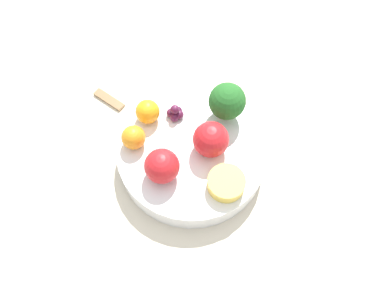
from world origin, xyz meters
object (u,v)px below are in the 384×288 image
object	(u,v)px
bowl	(192,153)
apple_red	(162,166)
orange_front	(133,137)
broccoli	(227,102)
spoon	(109,100)
small_cup	(226,183)
apple_green	(211,139)
orange_back	(148,112)
grape_cluster	(175,113)

from	to	relation	value
bowl	apple_red	distance (m)	0.08
bowl	orange_front	xyz separation A→B (m)	(-0.09, -0.03, 0.04)
apple_red	orange_front	world-z (taller)	apple_red
broccoli	spoon	xyz separation A→B (m)	(-0.22, -0.03, -0.08)
bowl	small_cup	size ratio (longest dim) A/B	4.27
bowl	apple_green	world-z (taller)	apple_green
broccoli	small_cup	xyz separation A→B (m)	(0.05, -0.12, -0.03)
orange_back	apple_green	bearing A→B (deg)	-4.26
orange_front	broccoli	bearing A→B (deg)	44.99
broccoli	apple_green	world-z (taller)	broccoli
orange_back	spoon	bearing A→B (deg)	166.14
bowl	grape_cluster	size ratio (longest dim) A/B	8.42
orange_front	spoon	distance (m)	0.14
broccoli	orange_back	world-z (taller)	broccoli
apple_red	spoon	size ratio (longest dim) A/B	0.81
apple_red	apple_green	bearing A→B (deg)	55.86
broccoli	apple_red	bearing A→B (deg)	-108.32
broccoli	spoon	world-z (taller)	broccoli
spoon	small_cup	bearing A→B (deg)	-17.46
small_cup	spoon	distance (m)	0.28
bowl	broccoli	distance (m)	0.10
orange_back	grape_cluster	xyz separation A→B (m)	(0.04, 0.02, -0.01)
apple_green	orange_back	distance (m)	0.12
apple_green	bowl	bearing A→B (deg)	-158.91
broccoli	apple_green	xyz separation A→B (m)	(0.00, -0.07, -0.01)
broccoli	orange_front	distance (m)	0.16
small_cup	orange_front	bearing A→B (deg)	177.66
broccoli	orange_back	size ratio (longest dim) A/B	1.77
orange_back	spoon	xyz separation A→B (m)	(-0.10, 0.03, -0.06)
apple_green	spoon	distance (m)	0.23
bowl	broccoli	bearing A→B (deg)	72.34
small_cup	spoon	size ratio (longest dim) A/B	0.87
orange_front	apple_green	bearing A→B (deg)	20.74
orange_front	small_cup	distance (m)	0.16
orange_front	spoon	xyz separation A→B (m)	(-0.10, 0.08, -0.06)
bowl	grape_cluster	distance (m)	0.07
apple_red	orange_back	distance (m)	0.11
grape_cluster	spoon	world-z (taller)	grape_cluster
grape_cluster	spoon	size ratio (longest dim) A/B	0.44
orange_front	spoon	bearing A→B (deg)	143.54
orange_back	apple_red	bearing A→B (deg)	-49.82
orange_front	small_cup	xyz separation A→B (m)	(0.16, -0.01, -0.01)
broccoli	orange_back	distance (m)	0.13
bowl	spoon	world-z (taller)	bowl
orange_back	grape_cluster	size ratio (longest dim) A/B	1.37
orange_front	small_cup	size ratio (longest dim) A/B	0.67
broccoli	small_cup	size ratio (longest dim) A/B	1.23
spoon	grape_cluster	bearing A→B (deg)	-1.14
apple_red	spoon	bearing A→B (deg)	148.15
apple_red	orange_front	xyz separation A→B (m)	(-0.07, 0.03, -0.01)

